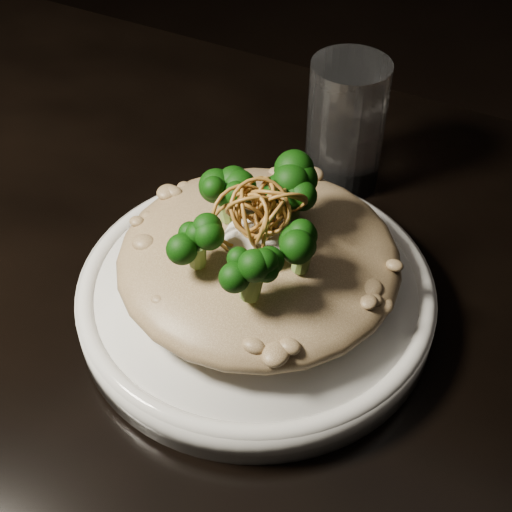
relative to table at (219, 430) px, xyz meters
The scene contains 7 objects.
table is the anchor object (origin of this frame).
plate 0.11m from the table, 89.06° to the left, with size 0.26×0.26×0.03m, color white.
risotto 0.15m from the table, 89.42° to the left, with size 0.20×0.20×0.04m, color brown.
broccoli 0.18m from the table, 89.37° to the left, with size 0.11×0.11×0.04m, color black, non-canonical shape.
cheese 0.17m from the table, 83.52° to the left, with size 0.05×0.05×0.01m, color silver.
shallots 0.19m from the table, 84.89° to the left, with size 0.05×0.05×0.03m, color brown, non-canonical shape.
drinking_glass 0.27m from the table, 90.75° to the left, with size 0.07×0.07×0.12m, color white.
Camera 1 is at (0.16, -0.25, 1.15)m, focal length 50.00 mm.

